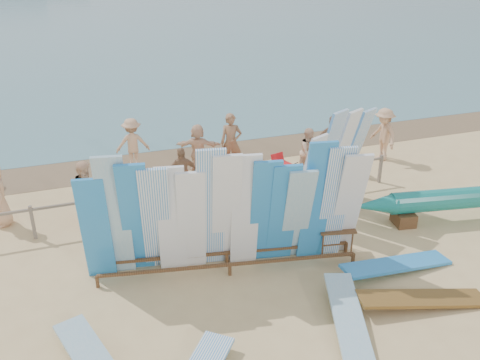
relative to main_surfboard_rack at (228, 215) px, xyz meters
name	(u,v)px	position (x,y,z in m)	size (l,w,h in m)	color
ground	(226,272)	(-0.10, -0.10, -1.37)	(160.00, 160.00, 0.00)	#D8B67C
wet_sand_strip	(160,159)	(-0.10, 7.10, -1.37)	(40.00, 2.60, 0.01)	brown
fence	(190,192)	(-0.10, 2.90, -0.74)	(12.08, 0.08, 0.90)	#7D6E5F
main_surfboard_rack	(228,215)	(0.00, 0.00, 0.00)	(6.08, 1.85, 3.05)	brown
side_surfboard_rack	(332,165)	(3.50, 1.74, -0.01)	(2.71, 1.85, 3.00)	brown
outrigger_canoe	(468,199)	(6.70, 0.09, -0.78)	(6.45, 1.69, 0.92)	brown
vendor_table	(335,239)	(2.58, -0.19, -1.00)	(0.95, 0.77, 1.12)	brown
flat_board_c	(422,305)	(3.26, -2.55, -1.37)	(0.56, 2.70, 0.07)	brown
flat_board_b	(349,331)	(1.48, -2.71, -1.37)	(0.56, 2.70, 0.07)	#7EB1C9
flat_board_d	(396,270)	(3.51, -1.33, -1.37)	(0.56, 2.70, 0.07)	#2983CE
beach_chair_left	(210,187)	(0.72, 3.84, -1.12)	(0.62, 0.64, 0.83)	red
beach_chair_right	(239,180)	(1.70, 4.03, -1.12)	(0.57, 0.59, 0.86)	red
stroller	(283,175)	(2.92, 3.54, -0.95)	(0.70, 0.86, 1.03)	red
beachgoer_3	(133,143)	(-1.03, 6.69, -0.53)	(1.08, 0.45, 1.68)	tan
beachgoer_5	(198,147)	(0.91, 5.77, -0.59)	(1.44, 0.46, 1.55)	beige
beachgoer_2	(87,191)	(-2.72, 3.50, -0.54)	(0.80, 0.38, 1.65)	beige
beachgoer_extra_0	(383,135)	(7.04, 4.51, -0.46)	(1.17, 0.48, 1.81)	tan
beachgoer_10	(332,144)	(4.96, 4.29, -0.45)	(1.07, 0.46, 1.83)	#8C6042
beachgoer_7	(231,143)	(1.91, 5.39, -0.42)	(0.69, 0.38, 1.90)	#8C6042
beachgoer_8	(309,152)	(4.10, 4.18, -0.59)	(0.75, 0.36, 1.55)	beige
beachgoer_4	(183,174)	(-0.06, 3.88, -0.60)	(0.90, 0.39, 1.54)	#8C6042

